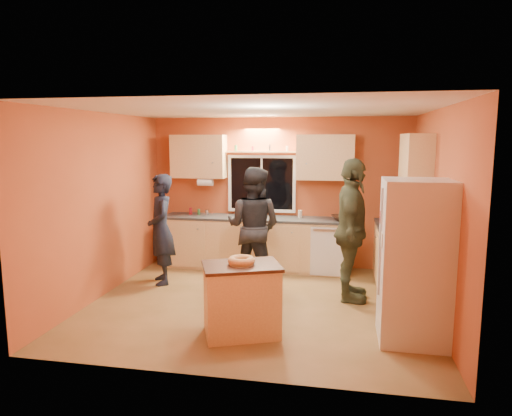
% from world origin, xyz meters
% --- Properties ---
extents(ground, '(4.50, 4.50, 0.00)m').
position_xyz_m(ground, '(0.00, 0.00, 0.00)').
color(ground, brown).
rests_on(ground, ground).
extents(room_shell, '(4.54, 4.04, 2.61)m').
position_xyz_m(room_shell, '(0.12, 0.41, 1.62)').
color(room_shell, '#B8562F').
rests_on(room_shell, ground).
extents(back_counter, '(4.23, 0.62, 0.90)m').
position_xyz_m(back_counter, '(0.01, 1.70, 0.45)').
color(back_counter, tan).
rests_on(back_counter, ground).
extents(right_counter, '(0.62, 1.84, 0.90)m').
position_xyz_m(right_counter, '(1.95, 0.50, 0.45)').
color(right_counter, tan).
rests_on(right_counter, ground).
extents(refrigerator, '(0.72, 0.70, 1.80)m').
position_xyz_m(refrigerator, '(1.89, -0.80, 0.90)').
color(refrigerator, silver).
rests_on(refrigerator, ground).
extents(island, '(1.01, 0.86, 0.83)m').
position_xyz_m(island, '(-0.00, -1.02, 0.42)').
color(island, tan).
rests_on(island, ground).
extents(bundt_pastry, '(0.31, 0.31, 0.09)m').
position_xyz_m(bundt_pastry, '(-0.00, -1.02, 0.87)').
color(bundt_pastry, tan).
rests_on(bundt_pastry, island).
extents(person_left, '(0.66, 0.74, 1.70)m').
position_xyz_m(person_left, '(-1.64, 0.62, 0.85)').
color(person_left, black).
rests_on(person_left, ground).
extents(person_center, '(1.00, 0.85, 1.81)m').
position_xyz_m(person_center, '(-0.22, 0.81, 0.91)').
color(person_center, black).
rests_on(person_center, ground).
extents(person_right, '(0.51, 1.17, 1.97)m').
position_xyz_m(person_right, '(1.23, 0.39, 0.99)').
color(person_right, '#303522').
rests_on(person_right, ground).
extents(mixing_bowl, '(0.41, 0.41, 0.08)m').
position_xyz_m(mixing_bowl, '(1.10, 1.66, 0.94)').
color(mixing_bowl, '#331711').
rests_on(mixing_bowl, back_counter).
extents(utensil_crock, '(0.14, 0.14, 0.17)m').
position_xyz_m(utensil_crock, '(-0.46, 1.77, 0.99)').
color(utensil_crock, beige).
rests_on(utensil_crock, back_counter).
extents(potted_plant, '(0.30, 0.26, 0.31)m').
position_xyz_m(potted_plant, '(1.91, -0.30, 1.06)').
color(potted_plant, gray).
rests_on(potted_plant, right_counter).
extents(red_box, '(0.18, 0.15, 0.07)m').
position_xyz_m(red_box, '(1.99, 0.70, 0.94)').
color(red_box, maroon).
rests_on(red_box, right_counter).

